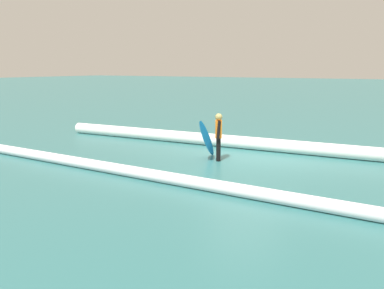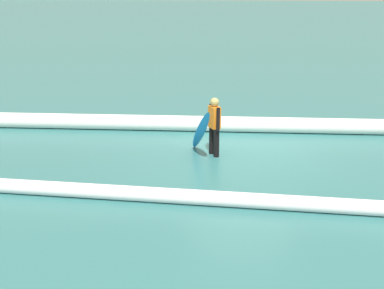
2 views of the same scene
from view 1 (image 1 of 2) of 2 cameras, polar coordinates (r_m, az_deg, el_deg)
The scene contains 5 objects.
ground_plane at distance 14.08m, azimuth 6.36°, elevation -2.07°, with size 195.21×195.21×0.00m, color #2F6D6E.
surfer at distance 14.02m, azimuth 3.34°, elevation 1.30°, with size 0.34×0.53×1.45m.
surfboard at distance 14.04m, azimuth 1.86°, elevation 0.69°, with size 0.72×1.68×1.35m.
wave_crest_foreground at distance 15.81m, azimuth 9.67°, elevation -0.04°, with size 0.44×0.44×17.54m, color white.
wave_crest_midground at distance 12.83m, azimuth -11.26°, elevation -2.69°, with size 0.30×0.30×23.05m, color white.
Camera 1 is at (-5.90, 12.46, 2.87)m, focal length 42.70 mm.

